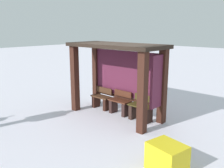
# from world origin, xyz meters

# --- Properties ---
(ground_plane) EXTENTS (60.00, 60.00, 0.00)m
(ground_plane) POSITION_xyz_m (0.00, 0.00, 0.00)
(ground_plane) COLOR white
(bus_shelter) EXTENTS (3.17, 1.38, 2.32)m
(bus_shelter) POSITION_xyz_m (0.07, 0.14, 1.60)
(bus_shelter) COLOR #3A1E15
(bus_shelter) RESTS_ON ground
(bench_left_inside) EXTENTS (0.75, 0.34, 0.74)m
(bench_left_inside) POSITION_xyz_m (-0.85, 0.22, 0.32)
(bench_left_inside) COLOR #4A2D1C
(bench_left_inside) RESTS_ON ground
(bench_center_inside) EXTENTS (0.75, 0.37, 0.77)m
(bench_center_inside) POSITION_xyz_m (0.00, 0.22, 0.33)
(bench_center_inside) COLOR #4E2718
(bench_center_inside) RESTS_ON ground
(bench_right_inside) EXTENTS (0.75, 0.41, 0.78)m
(bench_right_inside) POSITION_xyz_m (0.85, 0.22, 0.33)
(bench_right_inside) COLOR #413815
(bench_right_inside) RESTS_ON ground
(grit_bin) EXTENTS (0.79, 0.68, 0.57)m
(grit_bin) POSITION_xyz_m (2.85, -1.66, 0.29)
(grit_bin) COLOR yellow
(grit_bin) RESTS_ON ground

